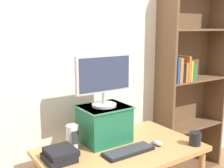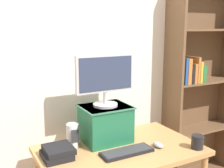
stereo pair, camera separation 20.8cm
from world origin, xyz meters
The scene contains 10 objects.
back_wall centered at (0.00, 0.54, 1.30)m, with size 7.00×0.08×2.60m.
desk centered at (0.00, 0.00, 0.62)m, with size 1.21×0.74×0.70m.
bookshelf_unit centered at (1.17, 0.39, 1.06)m, with size 0.83×0.28×2.09m.
riser_box centered at (-0.03, 0.19, 0.85)m, with size 0.38×0.32×0.29m.
computer_monitor centered at (-0.03, 0.18, 1.22)m, with size 0.48×0.19×0.41m.
keyboard centered at (0.00, -0.10, 0.71)m, with size 0.39×0.14×0.02m.
computer_mouse centered at (0.27, -0.11, 0.72)m, with size 0.06×0.10×0.04m.
book_stack centered at (-0.47, 0.07, 0.74)m, with size 0.21×0.21×0.08m.
coffee_mug centered at (0.52, -0.27, 0.75)m, with size 0.12×0.09×0.10m.
desk_speaker centered at (-0.30, 0.21, 0.79)m, with size 0.10×0.10×0.18m.
Camera 2 is at (-0.99, -1.73, 1.60)m, focal length 45.00 mm.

